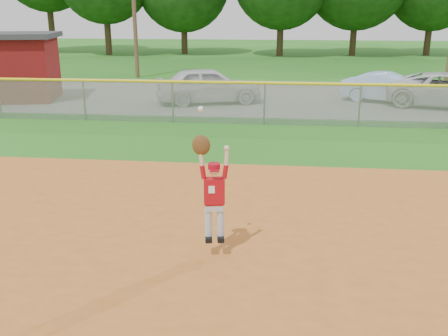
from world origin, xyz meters
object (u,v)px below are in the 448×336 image
Objects in this scene: car_white_a at (209,85)px; car_blue at (388,88)px; ballplayer at (212,189)px; utility_shed at (13,66)px.

car_white_a is 1.17× the size of car_blue.
ballplayer reaches higher than car_blue.
car_white_a is at bearing 0.86° from utility_shed.
car_blue is 0.86× the size of utility_shed.
utility_shed is at bearing 127.77° from ballplayer.
utility_shed is at bearing 118.95° from car_blue.
utility_shed reaches higher than ballplayer.
car_blue is (7.84, 0.95, -0.14)m from car_white_a.
car_white_a is 2.01× the size of ballplayer.
utility_shed is (-8.82, -0.13, 0.71)m from car_white_a.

